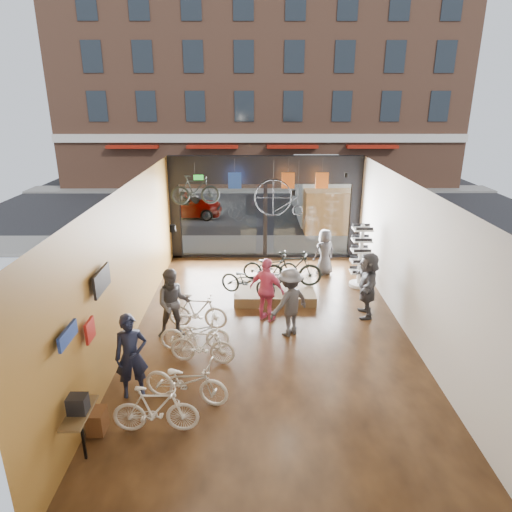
{
  "coord_description": "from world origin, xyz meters",
  "views": [
    {
      "loc": [
        -0.42,
        -10.43,
        5.8
      ],
      "look_at": [
        -0.36,
        1.4,
        1.64
      ],
      "focal_mm": 32.0,
      "sensor_mm": 36.0,
      "label": 1
    }
  ],
  "objects_px": {
    "sunglasses_rack": "(360,256)",
    "customer_4": "(325,252)",
    "customer_0": "(131,356)",
    "penny_farthing": "(281,199)",
    "customer_1": "(173,304)",
    "floor_bike_5": "(198,311)",
    "display_platform": "(274,291)",
    "customer_3": "(290,302)",
    "floor_bike_2": "(186,381)",
    "floor_bike_4": "(195,333)",
    "display_bike_right": "(270,266)",
    "street_car": "(182,204)",
    "box_truck": "(324,193)",
    "customer_2": "(267,290)",
    "hung_bike": "(195,190)",
    "floor_bike_3": "(202,345)",
    "floor_bike_1": "(156,409)",
    "display_bike_mid": "(292,269)",
    "customer_5": "(367,285)",
    "display_bike_left": "(248,281)"
  },
  "relations": [
    {
      "from": "customer_1",
      "to": "floor_bike_5",
      "type": "bearing_deg",
      "value": 27.84
    },
    {
      "from": "display_bike_mid",
      "to": "sunglasses_rack",
      "type": "xyz_separation_m",
      "value": [
        2.23,
        0.71,
        0.17
      ]
    },
    {
      "from": "floor_bike_2",
      "to": "customer_5",
      "type": "relative_size",
      "value": 0.95
    },
    {
      "from": "floor_bike_1",
      "to": "penny_farthing",
      "type": "relative_size",
      "value": 0.99
    },
    {
      "from": "floor_bike_5",
      "to": "display_platform",
      "type": "bearing_deg",
      "value": -38.06
    },
    {
      "from": "floor_bike_1",
      "to": "display_bike_right",
      "type": "distance_m",
      "value": 6.96
    },
    {
      "from": "box_truck",
      "to": "penny_farthing",
      "type": "height_order",
      "value": "penny_farthing"
    },
    {
      "from": "floor_bike_2",
      "to": "floor_bike_3",
      "type": "height_order",
      "value": "floor_bike_2"
    },
    {
      "from": "street_car",
      "to": "hung_bike",
      "type": "height_order",
      "value": "hung_bike"
    },
    {
      "from": "floor_bike_2",
      "to": "floor_bike_4",
      "type": "xyz_separation_m",
      "value": [
        -0.07,
        1.97,
        -0.03
      ]
    },
    {
      "from": "display_bike_right",
      "to": "customer_0",
      "type": "relative_size",
      "value": 0.95
    },
    {
      "from": "customer_0",
      "to": "penny_farthing",
      "type": "height_order",
      "value": "penny_farthing"
    },
    {
      "from": "sunglasses_rack",
      "to": "customer_0",
      "type": "bearing_deg",
      "value": -152.77
    },
    {
      "from": "floor_bike_4",
      "to": "customer_3",
      "type": "height_order",
      "value": "customer_3"
    },
    {
      "from": "floor_bike_1",
      "to": "floor_bike_4",
      "type": "distance_m",
      "value": 2.88
    },
    {
      "from": "floor_bike_1",
      "to": "hung_bike",
      "type": "bearing_deg",
      "value": 0.7
    },
    {
      "from": "street_car",
      "to": "customer_2",
      "type": "xyz_separation_m",
      "value": [
        3.95,
        -11.23,
        0.21
      ]
    },
    {
      "from": "street_car",
      "to": "penny_farthing",
      "type": "bearing_deg",
      "value": -148.11
    },
    {
      "from": "customer_3",
      "to": "sunglasses_rack",
      "type": "xyz_separation_m",
      "value": [
        2.48,
        3.15,
        0.12
      ]
    },
    {
      "from": "box_truck",
      "to": "customer_2",
      "type": "bearing_deg",
      "value": -106.33
    },
    {
      "from": "display_platform",
      "to": "display_bike_left",
      "type": "height_order",
      "value": "display_bike_left"
    },
    {
      "from": "floor_bike_3",
      "to": "display_platform",
      "type": "distance_m",
      "value": 4.12
    },
    {
      "from": "customer_0",
      "to": "customer_3",
      "type": "bearing_deg",
      "value": 19.26
    },
    {
      "from": "display_platform",
      "to": "customer_3",
      "type": "relative_size",
      "value": 1.34
    },
    {
      "from": "box_truck",
      "to": "floor_bike_4",
      "type": "bearing_deg",
      "value": -112.1
    },
    {
      "from": "street_car",
      "to": "floor_bike_5",
      "type": "height_order",
      "value": "street_car"
    },
    {
      "from": "customer_1",
      "to": "customer_5",
      "type": "distance_m",
      "value": 5.24
    },
    {
      "from": "display_bike_right",
      "to": "display_platform",
      "type": "bearing_deg",
      "value": -168.66
    },
    {
      "from": "street_car",
      "to": "customer_1",
      "type": "distance_m",
      "value": 12.19
    },
    {
      "from": "display_platform",
      "to": "floor_bike_3",
      "type": "bearing_deg",
      "value": -115.93
    },
    {
      "from": "display_bike_left",
      "to": "display_bike_right",
      "type": "height_order",
      "value": "display_bike_left"
    },
    {
      "from": "floor_bike_2",
      "to": "floor_bike_3",
      "type": "xyz_separation_m",
      "value": [
        0.17,
        1.4,
        -0.01
      ]
    },
    {
      "from": "display_bike_left",
      "to": "hung_bike",
      "type": "bearing_deg",
      "value": 61.63
    },
    {
      "from": "customer_2",
      "to": "customer_3",
      "type": "bearing_deg",
      "value": 155.96
    },
    {
      "from": "display_platform",
      "to": "customer_3",
      "type": "height_order",
      "value": "customer_3"
    },
    {
      "from": "sunglasses_rack",
      "to": "customer_4",
      "type": "bearing_deg",
      "value": 116.47
    },
    {
      "from": "display_platform",
      "to": "display_bike_mid",
      "type": "bearing_deg",
      "value": 6.21
    },
    {
      "from": "floor_bike_4",
      "to": "box_truck",
      "type": "bearing_deg",
      "value": -22.94
    },
    {
      "from": "customer_2",
      "to": "customer_5",
      "type": "relative_size",
      "value": 0.96
    },
    {
      "from": "customer_1",
      "to": "penny_farthing",
      "type": "relative_size",
      "value": 1.14
    },
    {
      "from": "street_car",
      "to": "customer_1",
      "type": "relative_size",
      "value": 2.2
    },
    {
      "from": "floor_bike_3",
      "to": "customer_4",
      "type": "height_order",
      "value": "customer_4"
    },
    {
      "from": "floor_bike_3",
      "to": "floor_bike_4",
      "type": "bearing_deg",
      "value": 31.62
    },
    {
      "from": "floor_bike_4",
      "to": "display_platform",
      "type": "height_order",
      "value": "floor_bike_4"
    },
    {
      "from": "floor_bike_1",
      "to": "floor_bike_2",
      "type": "relative_size",
      "value": 0.9
    },
    {
      "from": "display_bike_mid",
      "to": "customer_5",
      "type": "xyz_separation_m",
      "value": [
        1.97,
        -1.38,
        0.07
      ]
    },
    {
      "from": "display_bike_right",
      "to": "penny_farthing",
      "type": "relative_size",
      "value": 1.08
    },
    {
      "from": "display_bike_mid",
      "to": "penny_farthing",
      "type": "bearing_deg",
      "value": 6.11
    },
    {
      "from": "display_platform",
      "to": "hung_bike",
      "type": "xyz_separation_m",
      "value": [
        -2.52,
        1.83,
        2.78
      ]
    },
    {
      "from": "customer_0",
      "to": "sunglasses_rack",
      "type": "distance_m",
      "value": 8.11
    }
  ]
}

